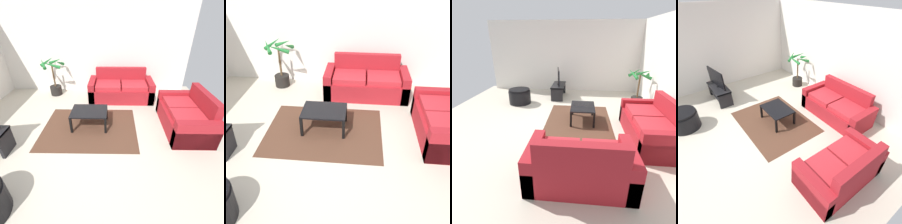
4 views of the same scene
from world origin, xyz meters
TOP-DOWN VIEW (x-y plane):
  - ground_plane at (0.00, 0.00)m, footprint 6.60×6.60m
  - wall_back at (0.00, 3.00)m, footprint 6.00×0.06m
  - couch_main at (0.83, 2.28)m, footprint 1.92×0.90m
  - couch_loveseat at (2.28, 0.77)m, footprint 0.90×1.59m
  - coffee_table at (0.04, 0.80)m, footprint 0.83×0.62m
  - area_rug at (0.04, 0.70)m, footprint 2.20×1.70m
  - potted_palm at (-1.30, 2.55)m, footprint 0.71×0.73m

SIDE VIEW (x-z plane):
  - ground_plane at x=0.00m, z-range 0.00..0.00m
  - area_rug at x=0.04m, z-range 0.00..0.01m
  - couch_loveseat at x=2.28m, z-range -0.15..0.75m
  - couch_main at x=0.83m, z-range -0.15..0.75m
  - coffee_table at x=0.04m, z-range 0.15..0.57m
  - potted_palm at x=-1.30m, z-range -0.10..1.10m
  - wall_back at x=0.00m, z-range 0.00..2.70m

